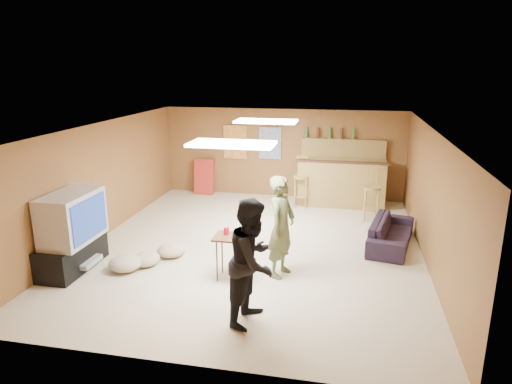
% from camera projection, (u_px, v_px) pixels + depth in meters
% --- Properties ---
extents(ground, '(7.00, 7.00, 0.00)m').
position_uv_depth(ground, '(254.00, 247.00, 8.41)').
color(ground, '#C1B193').
rests_on(ground, ground).
extents(ceiling, '(6.00, 7.00, 0.02)m').
position_uv_depth(ceiling, '(254.00, 128.00, 7.81)').
color(ceiling, silver).
rests_on(ceiling, ground).
extents(wall_back, '(6.00, 0.02, 2.20)m').
position_uv_depth(wall_back, '(282.00, 153.00, 11.41)').
color(wall_back, brown).
rests_on(wall_back, ground).
extents(wall_front, '(6.00, 0.02, 2.20)m').
position_uv_depth(wall_front, '(186.00, 276.00, 4.81)').
color(wall_front, brown).
rests_on(wall_front, ground).
extents(wall_left, '(0.02, 7.00, 2.20)m').
position_uv_depth(wall_left, '(100.00, 181.00, 8.69)').
color(wall_left, brown).
rests_on(wall_left, ground).
extents(wall_right, '(0.02, 7.00, 2.20)m').
position_uv_depth(wall_right, '(431.00, 199.00, 7.54)').
color(wall_right, brown).
rests_on(wall_right, ground).
extents(tv_stand, '(0.55, 1.30, 0.50)m').
position_uv_depth(tv_stand, '(72.00, 255.00, 7.45)').
color(tv_stand, black).
rests_on(tv_stand, ground).
extents(dvd_box, '(0.35, 0.50, 0.08)m').
position_uv_depth(dvd_box, '(85.00, 261.00, 7.43)').
color(dvd_box, '#B2B2B7').
rests_on(dvd_box, tv_stand).
extents(tv_body, '(0.60, 1.10, 0.80)m').
position_uv_depth(tv_body, '(72.00, 217.00, 7.26)').
color(tv_body, '#B2B2B7').
rests_on(tv_body, tv_stand).
extents(tv_screen, '(0.02, 0.95, 0.65)m').
position_uv_depth(tv_screen, '(90.00, 219.00, 7.20)').
color(tv_screen, navy).
rests_on(tv_screen, tv_body).
extents(bar_counter, '(2.00, 0.60, 1.10)m').
position_uv_depth(bar_counter, '(341.00, 183.00, 10.76)').
color(bar_counter, olive).
rests_on(bar_counter, ground).
extents(bar_lip, '(2.10, 0.12, 0.05)m').
position_uv_depth(bar_lip, '(342.00, 162.00, 10.37)').
color(bar_lip, '#3B1F12').
rests_on(bar_lip, bar_counter).
extents(bar_shelf, '(2.00, 0.18, 0.05)m').
position_uv_depth(bar_shelf, '(344.00, 140.00, 10.92)').
color(bar_shelf, olive).
rests_on(bar_shelf, bar_backing).
extents(bar_backing, '(2.00, 0.14, 0.60)m').
position_uv_depth(bar_backing, '(343.00, 152.00, 11.02)').
color(bar_backing, olive).
rests_on(bar_backing, bar_counter).
extents(poster_left, '(0.60, 0.03, 0.85)m').
position_uv_depth(poster_left, '(235.00, 142.00, 11.54)').
color(poster_left, '#BF3F26').
rests_on(poster_left, wall_back).
extents(poster_right, '(0.55, 0.03, 0.80)m').
position_uv_depth(poster_right, '(270.00, 143.00, 11.37)').
color(poster_right, '#334C99').
rests_on(poster_right, wall_back).
extents(folding_chair_stack, '(0.50, 0.26, 0.91)m').
position_uv_depth(folding_chair_stack, '(204.00, 177.00, 11.78)').
color(folding_chair_stack, red).
rests_on(folding_chair_stack, ground).
extents(ceiling_panel_front, '(1.20, 0.60, 0.04)m').
position_uv_depth(ceiling_panel_front, '(232.00, 144.00, 6.41)').
color(ceiling_panel_front, white).
rests_on(ceiling_panel_front, ceiling).
extents(ceiling_panel_back, '(1.20, 0.60, 0.04)m').
position_uv_depth(ceiling_panel_back, '(266.00, 121.00, 8.95)').
color(ceiling_panel_back, white).
rests_on(ceiling_panel_back, ceiling).
extents(person_olive, '(0.54, 0.68, 1.62)m').
position_uv_depth(person_olive, '(281.00, 227.00, 7.10)').
color(person_olive, '#515732').
rests_on(person_olive, ground).
extents(person_black, '(0.78, 0.92, 1.66)m').
position_uv_depth(person_black, '(253.00, 261.00, 5.81)').
color(person_black, black).
rests_on(person_black, ground).
extents(sofa, '(0.99, 1.80, 0.50)m').
position_uv_depth(sofa, '(391.00, 233.00, 8.41)').
color(sofa, black).
rests_on(sofa, ground).
extents(tray_table, '(0.54, 0.43, 0.70)m').
position_uv_depth(tray_table, '(232.00, 257.00, 7.10)').
color(tray_table, '#3B1F12').
rests_on(tray_table, ground).
extents(cup_red_near, '(0.11, 0.11, 0.12)m').
position_uv_depth(cup_red_near, '(226.00, 231.00, 7.06)').
color(cup_red_near, red).
rests_on(cup_red_near, tray_table).
extents(cup_red_far, '(0.10, 0.10, 0.11)m').
position_uv_depth(cup_red_far, '(236.00, 236.00, 6.86)').
color(cup_red_far, red).
rests_on(cup_red_far, tray_table).
extents(cup_blue, '(0.09, 0.09, 0.11)m').
position_uv_depth(cup_blue, '(242.00, 232.00, 7.04)').
color(cup_blue, '#1E1596').
rests_on(cup_blue, tray_table).
extents(bar_stool_left, '(0.41, 0.41, 1.09)m').
position_uv_depth(bar_stool_left, '(301.00, 184.00, 10.67)').
color(bar_stool_left, olive).
rests_on(bar_stool_left, ground).
extents(bar_stool_right, '(0.44, 0.44, 1.14)m').
position_uv_depth(bar_stool_right, '(372.00, 195.00, 9.71)').
color(bar_stool_right, olive).
rests_on(bar_stool_right, ground).
extents(cushion_near_tv, '(0.57, 0.57, 0.24)m').
position_uv_depth(cushion_near_tv, '(125.00, 263.00, 7.44)').
color(cushion_near_tv, tan).
rests_on(cushion_near_tv, ground).
extents(cushion_mid, '(0.63, 0.63, 0.22)m').
position_uv_depth(cushion_mid, '(171.00, 250.00, 7.98)').
color(cushion_mid, tan).
rests_on(cushion_mid, ground).
extents(cushion_far, '(0.61, 0.61, 0.22)m').
position_uv_depth(cushion_far, '(146.00, 259.00, 7.63)').
color(cushion_far, tan).
rests_on(cushion_far, ground).
extents(bottle_row, '(1.20, 0.08, 0.26)m').
position_uv_depth(bottle_row, '(330.00, 133.00, 10.93)').
color(bottle_row, '#3F7233').
rests_on(bottle_row, bar_shelf).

